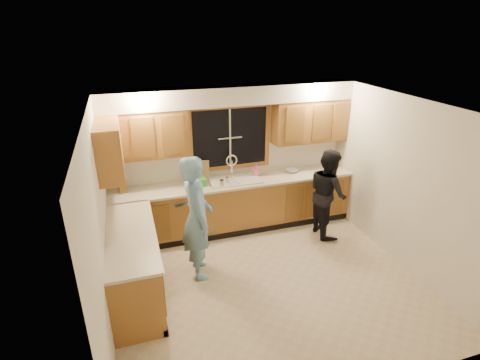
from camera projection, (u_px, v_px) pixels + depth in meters
name	position (u px, v px, depth m)	size (l,w,h in m)	color
floor	(268.00, 281.00, 5.37)	(4.20, 4.20, 0.00)	beige
ceiling	(274.00, 108.00, 4.38)	(4.20, 4.20, 0.00)	white
wall_back	(230.00, 157.00, 6.54)	(4.20, 4.20, 0.00)	white
wall_left	(100.00, 228.00, 4.29)	(3.80, 3.80, 0.00)	white
wall_right	(404.00, 184.00, 5.46)	(3.80, 3.80, 0.00)	white
base_cabinets_back	(235.00, 206.00, 6.60)	(4.20, 0.60, 0.88)	#A56C30
base_cabinets_left	(134.00, 265.00, 5.00)	(0.60, 1.90, 0.88)	#A56C30
countertop_back	(235.00, 182.00, 6.40)	(4.20, 0.63, 0.04)	beige
countertop_left	(131.00, 235.00, 4.82)	(0.63, 1.90, 0.04)	beige
upper_cabinets_left	(144.00, 135.00, 5.77)	(1.35, 0.33, 0.75)	#A56C30
upper_cabinets_right	(310.00, 121.00, 6.56)	(1.35, 0.33, 0.75)	#A56C30
upper_cabinets_return	(109.00, 150.00, 5.09)	(0.33, 0.90, 0.75)	#A56C30
soffit	(232.00, 95.00, 5.95)	(4.20, 0.35, 0.30)	silver
window_frame	(230.00, 138.00, 6.39)	(1.44, 0.03, 1.14)	black
sink	(235.00, 183.00, 6.43)	(0.86, 0.52, 0.57)	silver
dishwasher	(188.00, 214.00, 6.36)	(0.60, 0.56, 0.82)	silver
stove	(136.00, 291.00, 4.50)	(0.58, 0.75, 0.90)	silver
man	(197.00, 218.00, 5.21)	(0.67, 0.44, 1.83)	#6AA0C8
woman	(328.00, 193.00, 6.32)	(0.74, 0.58, 1.53)	black
knife_block	(123.00, 186.00, 5.93)	(0.12, 0.10, 0.23)	brown
cutting_board	(201.00, 171.00, 6.35)	(0.27, 0.02, 0.35)	tan
dish_crate	(197.00, 181.00, 6.21)	(0.28, 0.26, 0.13)	green
soap_bottle	(256.00, 171.00, 6.55)	(0.09, 0.10, 0.21)	pink
bowl	(292.00, 171.00, 6.76)	(0.22, 0.22, 0.05)	silver
can_left	(222.00, 184.00, 6.12)	(0.07, 0.07, 0.13)	beige
can_right	(228.00, 181.00, 6.26)	(0.07, 0.07, 0.12)	beige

